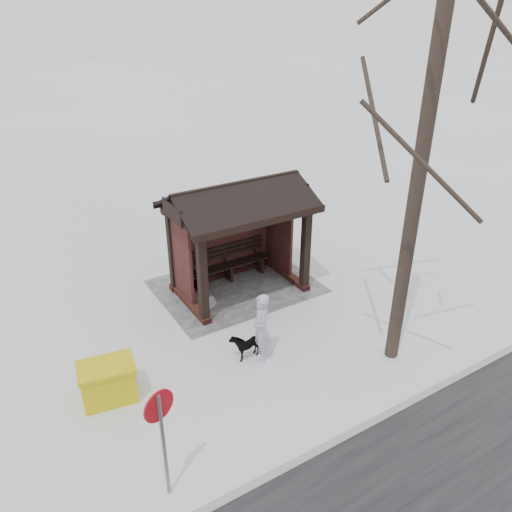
{
  "coord_description": "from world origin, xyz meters",
  "views": [
    {
      "loc": [
        5.72,
        10.23,
        7.07
      ],
      "look_at": [
        -0.03,
        0.8,
        1.38
      ],
      "focal_mm": 35.0,
      "sensor_mm": 36.0,
      "label": 1
    }
  ],
  "objects_px": {
    "tree_near": "(436,61)",
    "pedestrian": "(261,328)",
    "dog": "(247,344)",
    "grit_bin": "(108,382)",
    "road_sign": "(161,421)",
    "bus_shelter": "(235,214)"
  },
  "relations": [
    {
      "from": "tree_near",
      "to": "pedestrian",
      "type": "height_order",
      "value": "tree_near"
    },
    {
      "from": "pedestrian",
      "to": "dog",
      "type": "bearing_deg",
      "value": -115.8
    },
    {
      "from": "pedestrian",
      "to": "grit_bin",
      "type": "xyz_separation_m",
      "value": [
        3.22,
        -0.48,
        -0.38
      ]
    },
    {
      "from": "tree_near",
      "to": "grit_bin",
      "type": "bearing_deg",
      "value": -18.3
    },
    {
      "from": "dog",
      "to": "road_sign",
      "type": "bearing_deg",
      "value": -56.73
    },
    {
      "from": "road_sign",
      "to": "pedestrian",
      "type": "bearing_deg",
      "value": -163.44
    },
    {
      "from": "tree_near",
      "to": "road_sign",
      "type": "xyz_separation_m",
      "value": [
        5.6,
        0.67,
        -4.62
      ]
    },
    {
      "from": "bus_shelter",
      "to": "pedestrian",
      "type": "height_order",
      "value": "bus_shelter"
    },
    {
      "from": "bus_shelter",
      "to": "road_sign",
      "type": "xyz_separation_m",
      "value": [
        4.1,
        5.03,
        -0.63
      ]
    },
    {
      "from": "road_sign",
      "to": "grit_bin",
      "type": "bearing_deg",
      "value": -104.31
    },
    {
      "from": "dog",
      "to": "grit_bin",
      "type": "height_order",
      "value": "grit_bin"
    },
    {
      "from": "pedestrian",
      "to": "dog",
      "type": "relative_size",
      "value": 2.13
    },
    {
      "from": "pedestrian",
      "to": "road_sign",
      "type": "bearing_deg",
      "value": -37.15
    },
    {
      "from": "bus_shelter",
      "to": "road_sign",
      "type": "relative_size",
      "value": 1.72
    },
    {
      "from": "dog",
      "to": "road_sign",
      "type": "distance_m",
      "value": 3.86
    },
    {
      "from": "pedestrian",
      "to": "road_sign",
      "type": "xyz_separation_m",
      "value": [
        3.06,
        2.1,
        0.73
      ]
    },
    {
      "from": "tree_near",
      "to": "road_sign",
      "type": "relative_size",
      "value": 4.3
    },
    {
      "from": "road_sign",
      "to": "bus_shelter",
      "type": "bearing_deg",
      "value": -147.13
    },
    {
      "from": "dog",
      "to": "grit_bin",
      "type": "xyz_separation_m",
      "value": [
        2.99,
        -0.26,
        0.1
      ]
    },
    {
      "from": "dog",
      "to": "tree_near",
      "type": "bearing_deg",
      "value": 53.14
    },
    {
      "from": "pedestrian",
      "to": "grit_bin",
      "type": "relative_size",
      "value": 1.35
    },
    {
      "from": "bus_shelter",
      "to": "road_sign",
      "type": "bearing_deg",
      "value": 50.79
    }
  ]
}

